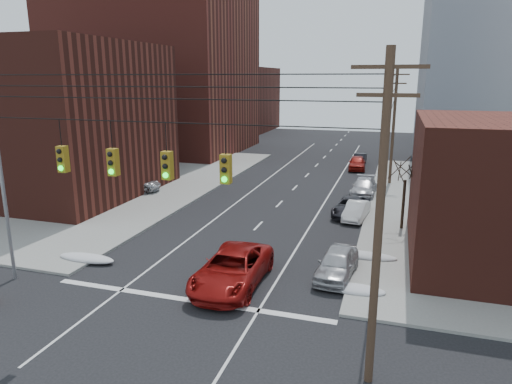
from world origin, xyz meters
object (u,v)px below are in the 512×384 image
Objects in this scene: parked_car_c at (351,207)px; parked_car_f at (359,159)px; lot_car_b at (132,184)px; parked_car_a at (337,263)px; lot_car_a at (89,194)px; red_pickup at (232,269)px; parked_car_e at (357,163)px; lot_car_c at (80,179)px; parked_car_b at (356,211)px; lot_car_d at (80,181)px; parked_car_d at (364,187)px.

parked_car_c reaches higher than parked_car_f.
parked_car_c is 0.94× the size of lot_car_b.
lot_car_a is (-21.22, 8.20, 0.14)m from parked_car_a.
red_pickup is at bearing -148.26° from parked_car_a.
lot_car_c reaches higher than parked_car_e.
lot_car_c is (-23.83, -17.09, 0.16)m from parked_car_e.
parked_car_b is 0.97× the size of lot_car_d.
lot_car_a reaches higher than parked_car_e.
parked_car_e is at bearing 83.46° from red_pickup.
red_pickup reaches higher than lot_car_b.
red_pickup reaches higher than parked_car_d.
red_pickup is at bearing -152.42° from lot_car_b.
parked_car_a is 27.94m from lot_car_d.
parked_car_e is at bearing -56.38° from lot_car_a.
parked_car_e reaches higher than parked_car_b.
lot_car_b is at bearing -130.51° from parked_car_f.
red_pickup is 1.56× the size of lot_car_d.
lot_car_d is at bearing -147.11° from parked_car_e.
lot_car_a is at bearing -111.48° from lot_car_d.
parked_car_f is 31.54m from lot_car_a.
lot_car_d reaches higher than parked_car_d.
parked_car_b is at bearing -97.52° from lot_car_a.
lot_car_c reaches higher than parked_car_b.
lot_car_d reaches higher than parked_car_b.
parked_car_d is at bearing -92.64° from lot_car_b.
parked_car_c is 1.06× the size of parked_car_e.
parked_car_e is (-1.60, 19.03, 0.12)m from parked_car_b.
lot_car_a is 4.58m from lot_car_b.
parked_car_d is 15.06m from parked_car_f.
parked_car_c is 18.25m from parked_car_e.
lot_car_a is at bearing -136.17° from parked_car_e.
lot_car_a is (-20.81, -3.14, 0.23)m from parked_car_c.
red_pickup is 1.39× the size of lot_car_a.
red_pickup is 13.91m from parked_car_b.
lot_car_a is 5.57m from lot_car_d.
lot_car_a is (-21.26, -2.32, 0.25)m from parked_car_b.
red_pickup is at bearing -93.57° from parked_car_f.
parked_car_d is 25.86m from lot_car_d.
lot_car_a is (-16.36, 10.70, 0.02)m from red_pickup.
red_pickup is at bearing -102.44° from lot_car_d.
red_pickup reaches higher than parked_car_e.
parked_car_a is 1.10× the size of lot_car_d.
lot_car_d is at bearing 143.58° from red_pickup.
lot_car_b is 5.23m from lot_car_d.
lot_car_a reaches higher than parked_car_f.
parked_car_b is 25.50m from lot_car_c.
lot_car_b is (-19.56, 1.27, 0.19)m from parked_car_c.
parked_car_e is 29.33m from lot_car_c.
lot_car_d is at bearing -141.93° from lot_car_c.
parked_car_e is 29.02m from lot_car_a.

